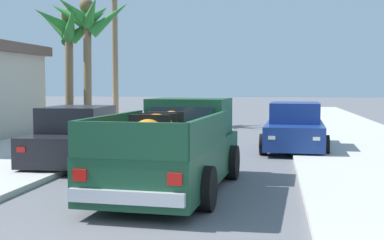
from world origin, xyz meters
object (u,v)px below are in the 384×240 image
pickup_truck (174,149)px  palm_tree_left_mid (88,23)px  car_left_near (295,128)px  car_left_mid (79,137)px  palm_tree_left_fore (70,32)px

pickup_truck → palm_tree_left_mid: palm_tree_left_mid is taller
car_left_near → car_left_mid: 6.92m
palm_tree_left_mid → palm_tree_left_fore: bearing=158.0°
car_left_near → car_left_mid: size_ratio=1.00×
palm_tree_left_mid → car_left_mid: bearing=-71.0°
pickup_truck → palm_tree_left_fore: palm_tree_left_fore is taller
car_left_mid → palm_tree_left_mid: 10.13m
palm_tree_left_fore → palm_tree_left_mid: 1.10m
car_left_mid → palm_tree_left_fore: bearing=113.6°
car_left_mid → palm_tree_left_mid: bearing=109.0°
pickup_truck → palm_tree_left_mid: bearing=118.0°
car_left_near → car_left_mid: (-5.76, -3.84, 0.00)m
pickup_truck → car_left_mid: 4.19m
car_left_near → palm_tree_left_fore: (-9.76, 5.32, 3.77)m
car_left_near → palm_tree_left_mid: (-8.78, 4.92, 4.10)m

